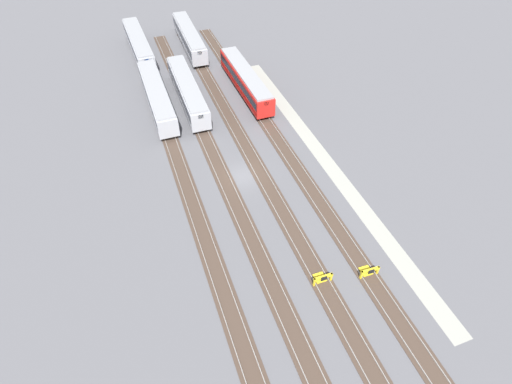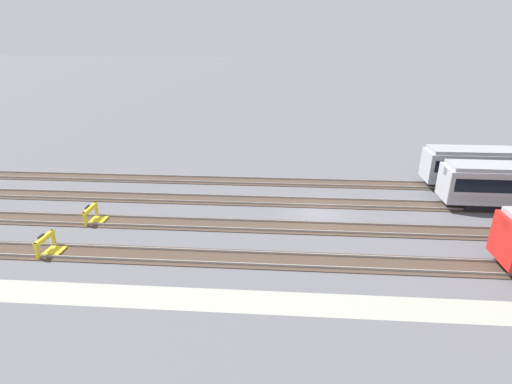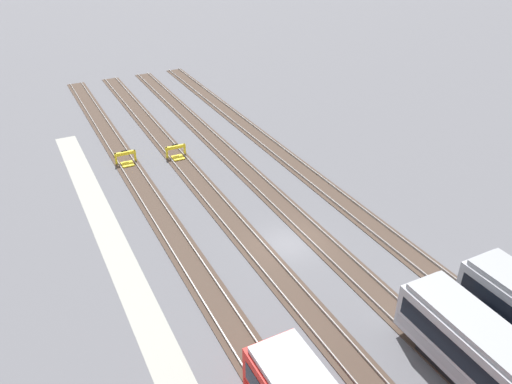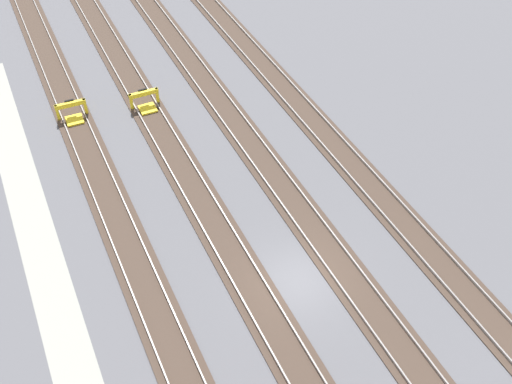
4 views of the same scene
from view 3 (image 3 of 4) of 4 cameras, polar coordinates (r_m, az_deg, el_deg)
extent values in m
plane|color=#5B5B60|center=(36.31, 3.59, -5.95)|extent=(400.00, 400.00, 0.00)
cube|color=#9E9E93|center=(33.14, -13.69, -11.04)|extent=(54.00, 2.00, 0.01)
cube|color=#47382D|center=(33.91, -6.80, -9.08)|extent=(90.00, 2.24, 0.06)
cube|color=gray|center=(34.03, -5.67, -8.61)|extent=(90.00, 0.07, 0.15)
cube|color=gray|center=(33.68, -7.96, -9.27)|extent=(90.00, 0.07, 0.15)
cube|color=#47382D|center=(35.36, 0.31, -6.94)|extent=(90.00, 2.24, 0.06)
cube|color=gray|center=(35.57, 1.34, -6.49)|extent=(90.00, 0.07, 0.15)
cube|color=gray|center=(35.04, -0.74, -7.13)|extent=(90.00, 0.07, 0.15)
cube|color=#47382D|center=(37.34, 6.69, -4.91)|extent=(90.00, 2.24, 0.06)
cube|color=gray|center=(37.63, 7.62, -4.49)|extent=(90.00, 0.07, 0.15)
cube|color=gray|center=(36.95, 5.77, -5.08)|extent=(90.00, 0.07, 0.15)
cube|color=#47382D|center=(39.77, 12.34, -3.06)|extent=(90.00, 2.24, 0.06)
cube|color=gray|center=(40.13, 13.16, -2.67)|extent=(90.00, 0.07, 0.15)
cube|color=gray|center=(39.32, 11.53, -3.20)|extent=(90.00, 0.07, 0.15)
cube|color=blue|center=(25.01, 1.47, -16.95)|extent=(0.08, 0.70, 0.56)
cube|color=blue|center=(32.52, 23.97, -7.15)|extent=(0.08, 0.70, 0.56)
cube|color=blue|center=(29.60, 18.18, -9.91)|extent=(0.09, 0.70, 0.56)
cube|color=black|center=(29.86, 21.85, -17.44)|extent=(3.63, 2.29, 0.70)
cube|color=yellow|center=(48.80, -13.66, 4.06)|extent=(0.19, 0.19, 1.15)
cube|color=yellow|center=(48.55, -15.72, 3.63)|extent=(0.19, 0.19, 1.15)
cube|color=yellow|center=(48.49, -14.75, 4.30)|extent=(0.31, 2.01, 0.30)
cube|color=yellow|center=(48.39, -14.47, 3.07)|extent=(1.14, 1.12, 0.18)
cube|color=black|center=(48.65, -14.79, 4.38)|extent=(0.14, 0.60, 0.44)
cube|color=yellow|center=(49.17, -8.16, 4.85)|extent=(0.18, 0.18, 1.15)
cube|color=yellow|center=(48.71, -10.16, 4.42)|extent=(0.18, 0.18, 1.15)
cube|color=yellow|center=(48.75, -9.20, 5.08)|extent=(0.27, 2.00, 0.30)
cube|color=yellow|center=(48.67, -8.90, 3.87)|extent=(1.12, 1.10, 0.18)
cube|color=black|center=(48.91, -9.26, 5.16)|extent=(0.13, 0.60, 0.44)
camera|label=1|loc=(67.04, -4.56, 40.67)|focal=28.00mm
camera|label=2|loc=(31.86, -50.81, 4.68)|focal=28.00mm
camera|label=4|loc=(11.22, 4.96, 42.86)|focal=42.00mm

